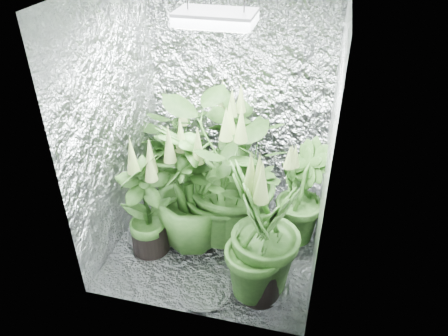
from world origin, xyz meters
The scene contains 12 objects.
ground centered at (0.00, 0.00, 0.00)m, with size 1.60×1.60×0.00m, color silver.
walls centered at (0.00, 0.00, 1.00)m, with size 1.62×1.62×2.00m.
grow_lamp centered at (0.00, 0.00, 1.83)m, with size 0.50×0.30×0.22m.
plant_a centered at (-0.56, 0.64, 0.47)m, with size 0.97×0.97×0.99m.
plant_b centered at (0.00, 0.61, 0.53)m, with size 0.76×0.76×1.15m.
plant_c centered at (0.64, 0.18, 0.44)m, with size 0.52×0.52×0.95m.
plant_d centered at (-0.19, -0.09, 0.53)m, with size 0.82×0.82×1.14m.
plant_e centered at (0.07, 0.03, 0.61)m, with size 1.42×1.42×1.27m.
plant_f centered at (-0.50, -0.25, 0.46)m, with size 0.63×0.63×1.03m.
plant_g centered at (0.44, -0.51, 0.56)m, with size 0.72×0.72×1.21m.
circulation_fan centered at (0.60, 0.55, 0.15)m, with size 0.18×0.31×0.36m.
plant_label centered at (0.51, -0.54, 0.30)m, with size 0.05×0.01×0.07m, color white.
Camera 1 is at (0.72, -2.70, 2.52)m, focal length 35.00 mm.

